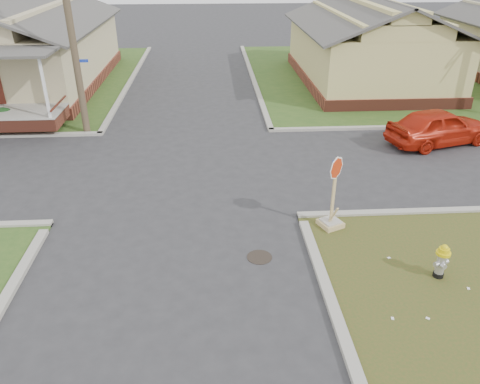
{
  "coord_description": "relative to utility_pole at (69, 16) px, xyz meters",
  "views": [
    {
      "loc": [
        1.1,
        -10.18,
        6.97
      ],
      "look_at": [
        1.8,
        1.0,
        1.1
      ],
      "focal_mm": 35.0,
      "sensor_mm": 36.0,
      "label": 1
    }
  ],
  "objects": [
    {
      "name": "ground",
      "position": [
        4.2,
        -8.9,
        -4.66
      ],
      "size": [
        120.0,
        120.0,
        0.0
      ],
      "primitive_type": "plane",
      "color": "#2C2B2E",
      "rests_on": "ground"
    },
    {
      "name": "curbs",
      "position": [
        4.2,
        -3.9,
        -4.66
      ],
      "size": [
        80.0,
        40.0,
        0.12
      ],
      "primitive_type": null,
      "color": "#9B978C",
      "rests_on": "ground"
    },
    {
      "name": "manhole",
      "position": [
        6.4,
        -9.4,
        -4.66
      ],
      "size": [
        0.64,
        0.64,
        0.01
      ],
      "primitive_type": "cylinder",
      "color": "black",
      "rests_on": "ground"
    },
    {
      "name": "corner_house",
      "position": [
        -5.8,
        7.78,
        -2.38
      ],
      "size": [
        10.1,
        15.5,
        5.3
      ],
      "color": "brown",
      "rests_on": "ground"
    },
    {
      "name": "side_house_yellow",
      "position": [
        14.2,
        7.6,
        -2.47
      ],
      "size": [
        7.6,
        11.6,
        4.7
      ],
      "color": "brown",
      "rests_on": "ground"
    },
    {
      "name": "utility_pole",
      "position": [
        0.0,
        0.0,
        0.0
      ],
      "size": [
        1.8,
        0.28,
        9.0
      ],
      "color": "#423726",
      "rests_on": "ground"
    },
    {
      "name": "fire_hydrant",
      "position": [
        10.54,
        -10.49,
        -4.12
      ],
      "size": [
        0.33,
        0.33,
        0.89
      ],
      "rotation": [
        0.0,
        0.0,
        0.34
      ],
      "color": "black",
      "rests_on": "ground"
    },
    {
      "name": "stop_sign",
      "position": [
        8.52,
        -8.1,
        -4.16
      ],
      "size": [
        0.6,
        0.59,
        2.12
      ],
      "rotation": [
        0.0,
        0.0,
        0.41
      ],
      "color": "tan",
      "rests_on": "ground"
    },
    {
      "name": "red_sedan",
      "position": [
        14.21,
        -2.13,
        -3.94
      ],
      "size": [
        4.53,
        2.81,
        1.44
      ],
      "primitive_type": "imported",
      "rotation": [
        0.0,
        0.0,
        1.85
      ],
      "color": "#B61F0D",
      "rests_on": "ground"
    },
    {
      "name": "hedge_right",
      "position": [
        -3.61,
        0.67,
        -4.13
      ],
      "size": [
        1.26,
        1.03,
        0.96
      ],
      "primitive_type": "ellipsoid",
      "color": "#153C17",
      "rests_on": "verge_far_left"
    }
  ]
}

